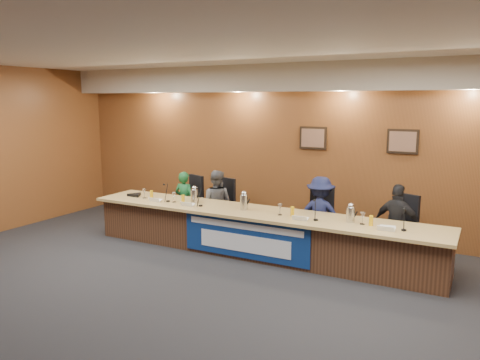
% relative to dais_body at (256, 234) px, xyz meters
% --- Properties ---
extents(floor, '(10.00, 10.00, 0.00)m').
position_rel_dais_body_xyz_m(floor, '(0.00, -2.40, -0.35)').
color(floor, black).
rests_on(floor, ground).
extents(ceiling, '(10.00, 8.00, 0.04)m').
position_rel_dais_body_xyz_m(ceiling, '(0.00, -2.40, 2.85)').
color(ceiling, silver).
rests_on(ceiling, wall_back).
extents(wall_back, '(10.00, 0.04, 3.20)m').
position_rel_dais_body_xyz_m(wall_back, '(0.00, 1.60, 1.25)').
color(wall_back, brown).
rests_on(wall_back, floor).
extents(soffit, '(10.00, 0.50, 0.50)m').
position_rel_dais_body_xyz_m(soffit, '(0.00, 1.35, 2.60)').
color(soffit, beige).
rests_on(soffit, wall_back).
extents(dais_body, '(6.00, 0.80, 0.70)m').
position_rel_dais_body_xyz_m(dais_body, '(0.00, 0.00, 0.00)').
color(dais_body, '#472A19').
rests_on(dais_body, floor).
extents(dais_top, '(6.10, 0.95, 0.05)m').
position_rel_dais_body_xyz_m(dais_top, '(0.00, -0.05, 0.38)').
color(dais_top, tan).
rests_on(dais_top, dais_body).
extents(banner, '(2.20, 0.02, 0.65)m').
position_rel_dais_body_xyz_m(banner, '(0.00, -0.41, 0.03)').
color(banner, navy).
rests_on(banner, dais_body).
extents(banner_text_upper, '(2.00, 0.01, 0.10)m').
position_rel_dais_body_xyz_m(banner_text_upper, '(0.00, -0.43, 0.23)').
color(banner_text_upper, silver).
rests_on(banner_text_upper, banner).
extents(banner_text_lower, '(1.60, 0.01, 0.28)m').
position_rel_dais_body_xyz_m(banner_text_lower, '(0.00, -0.43, -0.05)').
color(banner_text_lower, silver).
rests_on(banner_text_lower, banner).
extents(wall_photo_left, '(0.52, 0.04, 0.42)m').
position_rel_dais_body_xyz_m(wall_photo_left, '(0.40, 1.57, 1.50)').
color(wall_photo_left, black).
rests_on(wall_photo_left, wall_back).
extents(wall_photo_right, '(0.52, 0.04, 0.42)m').
position_rel_dais_body_xyz_m(wall_photo_right, '(2.00, 1.57, 1.50)').
color(wall_photo_right, black).
rests_on(wall_photo_right, wall_back).
extents(panelist_a, '(0.43, 0.28, 1.18)m').
position_rel_dais_body_xyz_m(panelist_a, '(-1.86, 0.62, 0.24)').
color(panelist_a, '#155227').
rests_on(panelist_a, floor).
extents(panelist_b, '(0.70, 0.60, 1.26)m').
position_rel_dais_body_xyz_m(panelist_b, '(-1.15, 0.62, 0.28)').
color(panelist_b, '#4F5055').
rests_on(panelist_b, floor).
extents(panelist_c, '(0.89, 0.57, 1.29)m').
position_rel_dais_body_xyz_m(panelist_c, '(0.89, 0.62, 0.30)').
color(panelist_c, '#14193D').
rests_on(panelist_c, floor).
extents(panelist_d, '(0.79, 0.44, 1.27)m').
position_rel_dais_body_xyz_m(panelist_d, '(2.14, 0.62, 0.29)').
color(panelist_d, black).
rests_on(panelist_d, floor).
extents(office_chair_a, '(0.62, 0.62, 0.08)m').
position_rel_dais_body_xyz_m(office_chair_a, '(-1.86, 0.72, 0.13)').
color(office_chair_a, black).
rests_on(office_chair_a, floor).
extents(office_chair_b, '(0.59, 0.59, 0.08)m').
position_rel_dais_body_xyz_m(office_chair_b, '(-1.15, 0.72, 0.13)').
color(office_chair_b, black).
rests_on(office_chair_b, floor).
extents(office_chair_c, '(0.61, 0.61, 0.08)m').
position_rel_dais_body_xyz_m(office_chair_c, '(0.89, 0.72, 0.13)').
color(office_chair_c, black).
rests_on(office_chair_c, floor).
extents(office_chair_d, '(0.63, 0.63, 0.08)m').
position_rel_dais_body_xyz_m(office_chair_d, '(2.14, 0.72, 0.13)').
color(office_chair_d, black).
rests_on(office_chair_d, floor).
extents(nameplate_a, '(0.24, 0.08, 0.10)m').
position_rel_dais_body_xyz_m(nameplate_a, '(-1.90, -0.27, 0.45)').
color(nameplate_a, white).
rests_on(nameplate_a, dais_top).
extents(microphone_a, '(0.07, 0.07, 0.02)m').
position_rel_dais_body_xyz_m(microphone_a, '(-1.69, -0.15, 0.41)').
color(microphone_a, black).
rests_on(microphone_a, dais_top).
extents(juice_glass_a, '(0.06, 0.06, 0.15)m').
position_rel_dais_body_xyz_m(juice_glass_a, '(-2.13, -0.06, 0.47)').
color(juice_glass_a, '#E9AD10').
rests_on(juice_glass_a, dais_top).
extents(water_glass_a, '(0.08, 0.08, 0.18)m').
position_rel_dais_body_xyz_m(water_glass_a, '(-2.26, -0.11, 0.49)').
color(water_glass_a, silver).
rests_on(water_glass_a, dais_top).
extents(nameplate_b, '(0.24, 0.08, 0.10)m').
position_rel_dais_body_xyz_m(nameplate_b, '(-1.18, -0.30, 0.45)').
color(nameplate_b, white).
rests_on(nameplate_b, dais_top).
extents(microphone_b, '(0.07, 0.07, 0.02)m').
position_rel_dais_body_xyz_m(microphone_b, '(-0.98, -0.17, 0.41)').
color(microphone_b, black).
rests_on(microphone_b, dais_top).
extents(juice_glass_b, '(0.06, 0.06, 0.15)m').
position_rel_dais_body_xyz_m(juice_glass_b, '(-1.38, -0.13, 0.47)').
color(juice_glass_b, '#E9AD10').
rests_on(juice_glass_b, dais_top).
extents(water_glass_b, '(0.08, 0.08, 0.18)m').
position_rel_dais_body_xyz_m(water_glass_b, '(-1.56, -0.14, 0.49)').
color(water_glass_b, silver).
rests_on(water_glass_b, dais_top).
extents(nameplate_c, '(0.24, 0.08, 0.10)m').
position_rel_dais_body_xyz_m(nameplate_c, '(0.87, -0.29, 0.45)').
color(nameplate_c, white).
rests_on(nameplate_c, dais_top).
extents(microphone_c, '(0.07, 0.07, 0.02)m').
position_rel_dais_body_xyz_m(microphone_c, '(1.08, -0.16, 0.41)').
color(microphone_c, black).
rests_on(microphone_c, dais_top).
extents(juice_glass_c, '(0.06, 0.06, 0.15)m').
position_rel_dais_body_xyz_m(juice_glass_c, '(0.67, -0.08, 0.47)').
color(juice_glass_c, '#E9AD10').
rests_on(juice_glass_c, dais_top).
extents(water_glass_c, '(0.08, 0.08, 0.18)m').
position_rel_dais_body_xyz_m(water_glass_c, '(0.47, -0.11, 0.49)').
color(water_glass_c, silver).
rests_on(water_glass_c, dais_top).
extents(nameplate_d, '(0.24, 0.08, 0.10)m').
position_rel_dais_body_xyz_m(nameplate_d, '(2.13, -0.27, 0.45)').
color(nameplate_d, white).
rests_on(nameplate_d, dais_top).
extents(microphone_d, '(0.07, 0.07, 0.02)m').
position_rel_dais_body_xyz_m(microphone_d, '(2.35, -0.12, 0.41)').
color(microphone_d, black).
rests_on(microphone_d, dais_top).
extents(juice_glass_d, '(0.06, 0.06, 0.15)m').
position_rel_dais_body_xyz_m(juice_glass_d, '(1.89, -0.07, 0.47)').
color(juice_glass_d, '#E9AD10').
rests_on(juice_glass_d, dais_top).
extents(water_glass_d, '(0.08, 0.08, 0.18)m').
position_rel_dais_body_xyz_m(water_glass_d, '(1.76, -0.06, 0.49)').
color(water_glass_d, silver).
rests_on(water_glass_d, dais_top).
extents(carafe_left, '(0.13, 0.13, 0.24)m').
position_rel_dais_body_xyz_m(carafe_left, '(-1.22, -0.01, 0.52)').
color(carafe_left, silver).
rests_on(carafe_left, dais_top).
extents(carafe_mid, '(0.13, 0.13, 0.25)m').
position_rel_dais_body_xyz_m(carafe_mid, '(-0.20, -0.05, 0.52)').
color(carafe_mid, silver).
rests_on(carafe_mid, dais_top).
extents(carafe_right, '(0.13, 0.13, 0.23)m').
position_rel_dais_body_xyz_m(carafe_right, '(1.57, -0.02, 0.51)').
color(carafe_right, silver).
rests_on(carafe_right, dais_top).
extents(speakerphone, '(0.32, 0.32, 0.05)m').
position_rel_dais_body_xyz_m(speakerphone, '(-2.53, -0.05, 0.43)').
color(speakerphone, black).
rests_on(speakerphone, dais_top).
extents(paper_stack, '(0.26, 0.33, 0.01)m').
position_rel_dais_body_xyz_m(paper_stack, '(2.12, -0.09, 0.40)').
color(paper_stack, white).
rests_on(paper_stack, dais_top).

